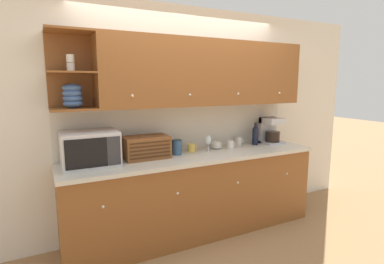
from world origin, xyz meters
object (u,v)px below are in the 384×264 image
microwave (90,149)px  coffee_maker (271,131)px  mug_blue_second (192,148)px  wine_glass (208,140)px  mug (231,144)px  bowl_stack_on_counter (216,145)px  storage_canister (177,147)px  mug_patterned_third (239,141)px  wine_bottle (255,135)px  bread_box (146,147)px

microwave → coffee_maker: coffee_maker is taller
mug_blue_second → coffee_maker: bearing=-1.2°
microwave → wine_glass: bearing=0.7°
mug_blue_second → mug: (0.52, -0.04, 0.00)m
microwave → bowl_stack_on_counter: microwave is taller
wine_glass → mug: 0.35m
storage_canister → bowl_stack_on_counter: size_ratio=1.14×
microwave → storage_canister: bearing=2.6°
bowl_stack_on_counter → mug_patterned_third: size_ratio=1.39×
mug_blue_second → mug: mug is taller
mug → mug_blue_second: bearing=175.6°
mug_blue_second → mug: bearing=-4.4°
microwave → wine_glass: microwave is taller
bowl_stack_on_counter → coffee_maker: 0.82m
storage_canister → coffee_maker: (1.37, 0.01, 0.09)m
mug_blue_second → storage_canister: bearing=-168.9°
mug_patterned_third → wine_bottle: bearing=-21.4°
mug → wine_bottle: wine_bottle is taller
wine_bottle → coffee_maker: (0.24, -0.02, 0.04)m
bread_box → coffee_maker: coffee_maker is taller
storage_canister → mug: 0.73m
mug → wine_bottle: 0.41m
mug_patterned_third → wine_bottle: size_ratio=0.36×
bread_box → wine_glass: size_ratio=2.41×
bread_box → mug_patterned_third: (1.29, 0.12, -0.07)m
microwave → wine_glass: size_ratio=2.69×
bowl_stack_on_counter → wine_bottle: wine_bottle is taller
storage_canister → wine_bottle: wine_bottle is taller
storage_canister → bowl_stack_on_counter: bearing=7.5°
wine_glass → bread_box: bearing=178.8°
mug_patterned_third → coffee_maker: size_ratio=0.31×
mug_patterned_third → microwave: bearing=-175.2°
wine_glass → coffee_maker: (0.98, 0.04, 0.04)m
mug → bowl_stack_on_counter: bearing=156.5°
microwave → bowl_stack_on_counter: size_ratio=3.55×
bread_box → bowl_stack_on_counter: 0.93m
storage_canister → mug_blue_second: 0.21m
storage_canister → coffee_maker: bearing=0.6°
microwave → bowl_stack_on_counter: bearing=4.4°
wine_glass → wine_bottle: bearing=4.7°
wine_glass → bowl_stack_on_counter: 0.21m
microwave → mug: size_ratio=5.37×
mug → wine_bottle: (0.40, 0.04, 0.08)m
storage_canister → wine_glass: (0.39, -0.03, 0.05)m
bread_box → wine_glass: bearing=-1.2°
wine_glass → mug_blue_second: bearing=160.6°
microwave → wine_bottle: (2.07, 0.08, -0.04)m
coffee_maker → mug_patterned_third: bearing=167.3°
bread_box → mug_blue_second: 0.57m
wine_bottle → coffee_maker: 0.24m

